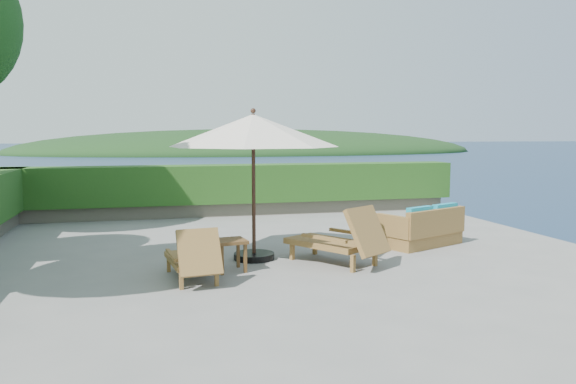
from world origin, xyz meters
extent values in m
plane|color=gray|center=(0.00, 0.00, 0.00)|extent=(12.00, 12.00, 0.00)
cube|color=#5B5348|center=(0.00, 0.00, -1.55)|extent=(12.00, 12.00, 3.00)
ellipsoid|color=black|center=(25.00, 140.00, -3.00)|extent=(126.00, 57.60, 12.60)
cube|color=#686153|center=(0.00, 5.60, 0.18)|extent=(12.00, 0.60, 0.36)
cube|color=#1A3E11|center=(0.00, 5.60, 0.85)|extent=(12.40, 0.90, 1.00)
cylinder|color=black|center=(-0.47, 0.18, 0.06)|extent=(0.87, 0.87, 0.11)
cylinder|color=#331C12|center=(-0.47, 0.18, 1.26)|extent=(0.08, 0.08, 2.52)
cone|color=beige|center=(-0.47, 0.18, 2.24)|extent=(3.62, 3.62, 0.56)
sphere|color=#331C12|center=(-0.47, 0.18, 2.57)|extent=(0.11, 0.11, 0.09)
cube|color=olive|center=(-1.81, -1.46, 0.12)|extent=(0.06, 0.06, 0.24)
cube|color=olive|center=(-1.31, -1.40, 0.12)|extent=(0.06, 0.06, 0.24)
cube|color=olive|center=(-1.95, -0.38, 0.12)|extent=(0.06, 0.06, 0.24)
cube|color=olive|center=(-1.44, -0.32, 0.12)|extent=(0.06, 0.06, 0.24)
cube|color=olive|center=(-1.64, -0.80, 0.27)|extent=(0.74, 1.25, 0.08)
cube|color=olive|center=(-1.56, -1.48, 0.53)|extent=(0.64, 0.46, 0.64)
cube|color=olive|center=(-1.92, -1.02, 0.41)|extent=(0.15, 0.77, 0.05)
cube|color=olive|center=(-1.31, -0.94, 0.41)|extent=(0.15, 0.77, 0.05)
cube|color=olive|center=(0.88, -1.13, 0.14)|extent=(0.09, 0.09, 0.28)
cube|color=olive|center=(1.39, -0.80, 0.14)|extent=(0.09, 0.09, 0.28)
cube|color=olive|center=(0.17, -0.03, 0.14)|extent=(0.09, 0.09, 0.28)
cube|color=olive|center=(0.68, 0.30, 0.14)|extent=(0.09, 0.09, 0.28)
cube|color=olive|center=(0.72, -0.32, 0.33)|extent=(1.37, 1.58, 0.10)
cube|color=olive|center=(1.16, -1.01, 0.63)|extent=(0.85, 0.78, 0.76)
cube|color=olive|center=(0.53, -0.71, 0.49)|extent=(0.56, 0.81, 0.05)
cube|color=olive|center=(1.15, -0.30, 0.49)|extent=(0.56, 0.81, 0.05)
cube|color=brown|center=(-1.15, -0.79, 0.23)|extent=(0.05, 0.05, 0.46)
cube|color=brown|center=(-0.78, -0.73, 0.23)|extent=(0.05, 0.05, 0.46)
cube|color=brown|center=(-1.21, -0.41, 0.23)|extent=(0.05, 0.05, 0.46)
cube|color=brown|center=(-0.83, -0.36, 0.23)|extent=(0.05, 0.05, 0.46)
cube|color=brown|center=(-0.99, -0.57, 0.49)|extent=(0.55, 0.55, 0.05)
cube|color=olive|center=(2.93, 0.62, 0.18)|extent=(1.83, 1.41, 0.36)
cube|color=olive|center=(3.09, 0.27, 0.50)|extent=(1.55, 0.78, 0.50)
cube|color=olive|center=(2.22, 0.30, 0.46)|extent=(0.43, 0.79, 0.41)
cube|color=olive|center=(3.65, 0.94, 0.46)|extent=(0.43, 0.79, 0.41)
cube|color=teal|center=(2.56, 0.50, 0.45)|extent=(0.91, 0.89, 0.16)
cube|color=teal|center=(3.26, 0.81, 0.45)|extent=(0.91, 0.89, 0.16)
cube|color=teal|center=(2.70, 0.20, 0.66)|extent=(0.63, 0.37, 0.33)
cube|color=teal|center=(3.40, 0.51, 0.66)|extent=(0.63, 0.37, 0.33)
camera|label=1|loc=(-2.22, -9.31, 2.19)|focal=35.00mm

